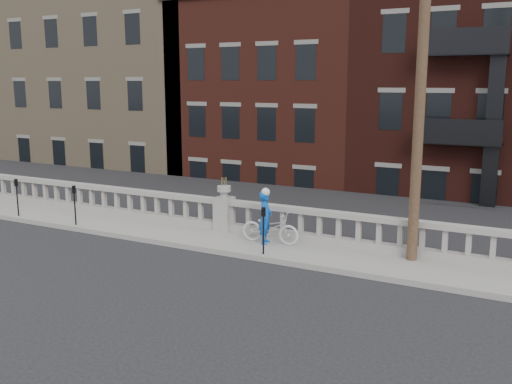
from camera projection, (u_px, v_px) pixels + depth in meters
ground at (149, 268)px, 15.40m from camera, size 120.00×120.00×0.00m
sidewalk at (209, 239)px, 17.99m from camera, size 32.00×2.20×0.15m
balustrade at (224, 215)px, 18.71m from camera, size 28.00×0.34×1.03m
planter_pedestal at (224, 210)px, 18.68m from camera, size 0.55×0.55×1.76m
lower_level at (393, 121)px, 34.65m from camera, size 80.00×44.00×20.80m
utility_pole at (422, 71)px, 14.69m from camera, size 1.60×0.28×10.00m
parking_meter_b at (17, 193)px, 20.59m from camera, size 0.10×0.09×1.36m
parking_meter_c at (75, 201)px, 19.30m from camera, size 0.10×0.09×1.36m
parking_meter_d at (263, 225)px, 16.00m from camera, size 0.10×0.09×1.36m
bicycle at (270, 228)px, 17.21m from camera, size 1.85×0.77×0.95m
cyclist at (265, 218)px, 17.10m from camera, size 0.49×0.65×1.59m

